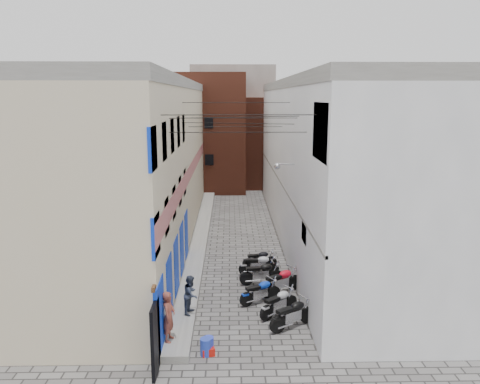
{
  "coord_description": "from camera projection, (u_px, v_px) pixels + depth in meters",
  "views": [
    {
      "loc": [
        -0.3,
        -13.06,
        8.07
      ],
      "look_at": [
        0.23,
        11.74,
        3.0
      ],
      "focal_mm": 35.0,
      "sensor_mm": 36.0,
      "label": 1
    }
  ],
  "objects": [
    {
      "name": "ground",
      "position": [
        241.0,
        363.0,
        14.41
      ],
      "size": [
        90.0,
        90.0,
        0.0
      ],
      "primitive_type": "plane",
      "color": "#53504E",
      "rests_on": "ground"
    },
    {
      "name": "plinth",
      "position": [
        200.0,
        236.0,
        27.08
      ],
      "size": [
        0.9,
        26.0,
        0.25
      ],
      "primitive_type": "cube",
      "color": "slate",
      "rests_on": "ground"
    },
    {
      "name": "building_left",
      "position": [
        146.0,
        162.0,
        26.09
      ],
      "size": [
        5.1,
        27.0,
        9.0
      ],
      "color": "beige",
      "rests_on": "ground"
    },
    {
      "name": "building_right",
      "position": [
        324.0,
        161.0,
        26.35
      ],
      "size": [
        5.94,
        26.0,
        9.0
      ],
      "color": "silver",
      "rests_on": "ground"
    },
    {
      "name": "building_far_brick_left",
      "position": [
        210.0,
        132.0,
        40.8
      ],
      "size": [
        6.0,
        6.0,
        10.0
      ],
      "primitive_type": "cube",
      "color": "brown",
      "rests_on": "ground"
    },
    {
      "name": "building_far_brick_right",
      "position": [
        266.0,
        142.0,
        43.06
      ],
      "size": [
        5.0,
        6.0,
        8.0
      ],
      "primitive_type": "cube",
      "color": "brown",
      "rests_on": "ground"
    },
    {
      "name": "building_far_concrete",
      "position": [
        233.0,
        123.0,
        46.62
      ],
      "size": [
        8.0,
        5.0,
        11.0
      ],
      "primitive_type": "cube",
      "color": "slate",
      "rests_on": "ground"
    },
    {
      "name": "far_shopfront",
      "position": [
        234.0,
        181.0,
        38.86
      ],
      "size": [
        2.0,
        0.3,
        2.4
      ],
      "primitive_type": "cube",
      "color": "black",
      "rests_on": "ground"
    },
    {
      "name": "overhead_wires",
      "position": [
        237.0,
        119.0,
        20.47
      ],
      "size": [
        5.8,
        13.02,
        1.32
      ],
      "color": "black",
      "rests_on": "ground"
    },
    {
      "name": "motorcycle_a",
      "position": [
        293.0,
        313.0,
        16.53
      ],
      "size": [
        2.0,
        1.58,
        1.14
      ],
      "primitive_type": null,
      "rotation": [
        0.0,
        0.0,
        -1.01
      ],
      "color": "black",
      "rests_on": "ground"
    },
    {
      "name": "motorcycle_b",
      "position": [
        279.0,
        302.0,
        17.48
      ],
      "size": [
        1.83,
        1.69,
        1.1
      ],
      "primitive_type": null,
      "rotation": [
        0.0,
        0.0,
        -0.87
      ],
      "color": "#ABABB0",
      "rests_on": "ground"
    },
    {
      "name": "motorcycle_c",
      "position": [
        260.0,
        290.0,
        18.54
      ],
      "size": [
        1.89,
        1.37,
        1.06
      ],
      "primitive_type": null,
      "rotation": [
        0.0,
        0.0,
        -1.09
      ],
      "color": "#0C34B7",
      "rests_on": "ground"
    },
    {
      "name": "motorcycle_d",
      "position": [
        281.0,
        280.0,
        19.39
      ],
      "size": [
        2.1,
        1.67,
        1.2
      ],
      "primitive_type": null,
      "rotation": [
        0.0,
        0.0,
        -1.0
      ],
      "color": "red",
      "rests_on": "ground"
    },
    {
      "name": "motorcycle_e",
      "position": [
        261.0,
        272.0,
        20.39
      ],
      "size": [
        2.01,
        0.89,
        1.13
      ],
      "primitive_type": null,
      "rotation": [
        0.0,
        0.0,
        -1.42
      ],
      "color": "black",
      "rests_on": "ground"
    },
    {
      "name": "motorcycle_f",
      "position": [
        259.0,
        264.0,
        21.44
      ],
      "size": [
        1.91,
        0.68,
        1.09
      ],
      "primitive_type": null,
      "rotation": [
        0.0,
        0.0,
        -1.52
      ],
      "color": "#ACACB1",
      "rests_on": "ground"
    },
    {
      "name": "motorcycle_g",
      "position": [
        260.0,
        258.0,
        22.32
      ],
      "size": [
        1.78,
        0.91,
        0.99
      ],
      "primitive_type": null,
      "rotation": [
        0.0,
        0.0,
        -1.34
      ],
      "color": "black",
      "rests_on": "ground"
    },
    {
      "name": "person_a",
      "position": [
        169.0,
        316.0,
        15.13
      ],
      "size": [
        0.5,
        0.68,
        1.69
      ],
      "primitive_type": "imported",
      "rotation": [
        0.0,
        0.0,
        1.4
      ],
      "color": "brown",
      "rests_on": "plinth"
    },
    {
      "name": "person_b",
      "position": [
        191.0,
        294.0,
        17.11
      ],
      "size": [
        0.71,
        0.82,
        1.44
      ],
      "primitive_type": "imported",
      "rotation": [
        0.0,
        0.0,
        1.31
      ],
      "color": "#2D3444",
      "rests_on": "plinth"
    },
    {
      "name": "water_jug_near",
      "position": [
        206.0,
        347.0,
        14.82
      ],
      "size": [
        0.44,
        0.44,
        0.56
      ],
      "primitive_type": "cylinder",
      "rotation": [
        0.0,
        0.0,
        -0.27
      ],
      "color": "#233BAF",
      "rests_on": "ground"
    },
    {
      "name": "water_jug_far",
      "position": [
        209.0,
        345.0,
        14.99
      ],
      "size": [
        0.37,
        0.37,
        0.53
      ],
      "primitive_type": "cylinder",
      "rotation": [
        0.0,
        0.0,
        0.11
      ],
      "color": "#2739C7",
      "rests_on": "ground"
    },
    {
      "name": "red_crate",
      "position": [
        208.0,
        351.0,
        14.86
      ],
      "size": [
        0.45,
        0.37,
        0.25
      ],
      "primitive_type": "cube",
      "rotation": [
        0.0,
        0.0,
        0.21
      ],
      "color": "#B7150D",
      "rests_on": "ground"
    }
  ]
}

